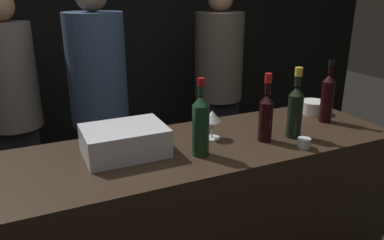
% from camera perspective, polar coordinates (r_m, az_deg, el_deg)
% --- Properties ---
extents(wall_back_chalkboard, '(6.40, 0.06, 2.80)m').
position_cam_1_polar(wall_back_chalkboard, '(3.69, -13.96, 13.58)').
color(wall_back_chalkboard, black).
rests_on(wall_back_chalkboard, ground_plane).
extents(bar_counter, '(2.10, 0.65, 1.02)m').
position_cam_1_polar(bar_counter, '(2.07, 0.39, -16.95)').
color(bar_counter, '#2D2116').
rests_on(bar_counter, ground_plane).
extents(ice_bin_with_bottles, '(0.37, 0.27, 0.13)m').
position_cam_1_polar(ice_bin_with_bottles, '(1.73, -10.34, -2.95)').
color(ice_bin_with_bottles, silver).
rests_on(ice_bin_with_bottles, bar_counter).
extents(bowl_white, '(0.15, 0.15, 0.07)m').
position_cam_1_polar(bowl_white, '(2.40, 17.94, 1.96)').
color(bowl_white, white).
rests_on(bowl_white, bar_counter).
extents(wine_glass, '(0.09, 0.09, 0.15)m').
position_cam_1_polar(wine_glass, '(1.87, 3.10, 0.41)').
color(wine_glass, silver).
rests_on(wine_glass, bar_counter).
extents(candle_votive, '(0.06, 0.06, 0.05)m').
position_cam_1_polar(candle_votive, '(1.86, 16.70, -3.35)').
color(candle_votive, silver).
rests_on(candle_votive, bar_counter).
extents(red_wine_bottle_tall, '(0.07, 0.07, 0.34)m').
position_cam_1_polar(red_wine_bottle_tall, '(1.86, 11.21, 0.92)').
color(red_wine_bottle_tall, black).
rests_on(red_wine_bottle_tall, bar_counter).
extents(red_wine_bottle_black_foil, '(0.07, 0.07, 0.36)m').
position_cam_1_polar(red_wine_bottle_black_foil, '(2.23, 19.93, 3.45)').
color(red_wine_bottle_black_foil, black).
rests_on(red_wine_bottle_black_foil, bar_counter).
extents(red_wine_bottle_burgundy, '(0.08, 0.08, 0.36)m').
position_cam_1_polar(red_wine_bottle_burgundy, '(1.66, 1.34, -0.56)').
color(red_wine_bottle_burgundy, '#143319').
rests_on(red_wine_bottle_burgundy, bar_counter).
extents(champagne_bottle, '(0.08, 0.08, 0.36)m').
position_cam_1_polar(champagne_bottle, '(1.94, 15.46, 1.66)').
color(champagne_bottle, black).
rests_on(champagne_bottle, bar_counter).
extents(person_in_hoodie, '(0.40, 0.40, 1.80)m').
position_cam_1_polar(person_in_hoodie, '(2.69, -13.92, 3.02)').
color(person_in_hoodie, black).
rests_on(person_in_hoodie, ground_plane).
extents(person_blond_tee, '(0.41, 0.41, 1.77)m').
position_cam_1_polar(person_blond_tee, '(3.31, 4.05, 6.05)').
color(person_blond_tee, black).
rests_on(person_blond_tee, ground_plane).
extents(person_grey_polo, '(0.37, 0.37, 1.74)m').
position_cam_1_polar(person_grey_polo, '(2.93, -25.55, 2.29)').
color(person_grey_polo, black).
rests_on(person_grey_polo, ground_plane).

